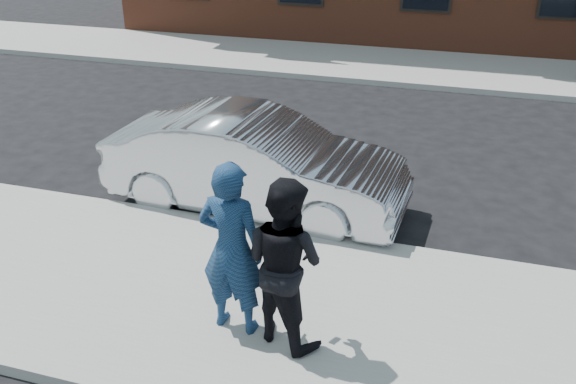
% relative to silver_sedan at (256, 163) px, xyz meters
% --- Properties ---
extents(ground, '(100.00, 100.00, 0.00)m').
position_rel_silver_sedan_xyz_m(ground, '(1.40, -2.30, -0.77)').
color(ground, black).
rests_on(ground, ground).
extents(near_sidewalk, '(50.00, 3.50, 0.15)m').
position_rel_silver_sedan_xyz_m(near_sidewalk, '(1.40, -2.55, -0.70)').
color(near_sidewalk, gray).
rests_on(near_sidewalk, ground).
extents(near_curb, '(50.00, 0.10, 0.15)m').
position_rel_silver_sedan_xyz_m(near_curb, '(1.40, -0.75, -0.70)').
color(near_curb, '#999691').
rests_on(near_curb, ground).
extents(far_sidewalk, '(50.00, 3.50, 0.15)m').
position_rel_silver_sedan_xyz_m(far_sidewalk, '(1.40, 8.95, -0.70)').
color(far_sidewalk, gray).
rests_on(far_sidewalk, ground).
extents(far_curb, '(50.00, 0.10, 0.15)m').
position_rel_silver_sedan_xyz_m(far_curb, '(1.40, 7.15, -0.70)').
color(far_curb, '#999691').
rests_on(far_curb, ground).
extents(silver_sedan, '(4.75, 1.88, 1.54)m').
position_rel_silver_sedan_xyz_m(silver_sedan, '(0.00, 0.00, 0.00)').
color(silver_sedan, '#B7BABF').
rests_on(silver_sedan, ground).
extents(man_hoodie, '(0.76, 0.55, 2.02)m').
position_rel_silver_sedan_xyz_m(man_hoodie, '(0.81, -2.99, 0.39)').
color(man_hoodie, navy).
rests_on(man_hoodie, near_sidewalk).
extents(man_peacoat, '(1.15, 1.04, 1.92)m').
position_rel_silver_sedan_xyz_m(man_peacoat, '(1.39, -2.99, 0.34)').
color(man_peacoat, black).
rests_on(man_peacoat, near_sidewalk).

